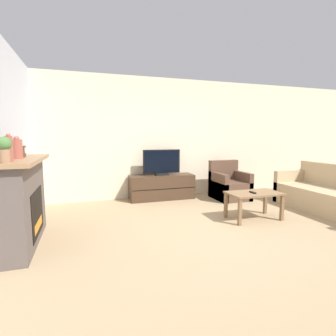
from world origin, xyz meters
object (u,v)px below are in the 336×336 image
(mantel_vase_left, at_px, (9,148))
(tv_stand, at_px, (162,187))
(fireplace, at_px, (21,201))
(armchair, at_px, (229,186))
(mantel_vase_centre_left, at_px, (17,148))
(tv, at_px, (162,163))
(coffee_table, at_px, (254,196))
(remote, at_px, (253,192))
(potted_plant, at_px, (4,148))
(mantel_clock, at_px, (22,151))

(mantel_vase_left, height_order, tv_stand, mantel_vase_left)
(fireplace, xyz_separation_m, armchair, (3.87, 1.41, -0.29))
(tv_stand, bearing_deg, mantel_vase_centre_left, -140.94)
(mantel_vase_left, distance_m, mantel_vase_centre_left, 0.35)
(mantel_vase_centre_left, height_order, tv, mantel_vase_centre_left)
(fireplace, relative_size, mantel_vase_centre_left, 5.60)
(coffee_table, xyz_separation_m, remote, (-0.05, -0.03, 0.08))
(tv, bearing_deg, mantel_vase_centre_left, -140.97)
(fireplace, height_order, armchair, fireplace)
(remote, bearing_deg, coffee_table, 35.20)
(fireplace, xyz_separation_m, potted_plant, (0.02, -0.66, 0.71))
(potted_plant, bearing_deg, mantel_clock, 89.95)
(mantel_vase_left, relative_size, potted_plant, 1.12)
(mantel_vase_left, height_order, coffee_table, mantel_vase_left)
(armchair, xyz_separation_m, remote, (-0.44, -1.47, 0.19))
(mantel_clock, relative_size, coffee_table, 0.17)
(fireplace, distance_m, coffee_table, 3.49)
(potted_plant, relative_size, remote, 1.80)
(tv_stand, height_order, armchair, armchair)
(mantel_vase_left, xyz_separation_m, tv, (2.40, 2.29, -0.47))
(mantel_vase_centre_left, relative_size, mantel_clock, 1.84)
(tv_stand, bearing_deg, mantel_clock, -145.05)
(remote, bearing_deg, mantel_vase_centre_left, -177.21)
(mantel_vase_left, relative_size, armchair, 0.36)
(armchair, bearing_deg, coffee_table, -105.15)
(remote, bearing_deg, mantel_vase_left, -171.40)
(fireplace, xyz_separation_m, mantel_clock, (0.02, 0.15, 0.63))
(potted_plant, bearing_deg, coffee_table, 10.38)
(armchair, relative_size, remote, 5.58)
(tv, bearing_deg, mantel_vase_left, -136.29)
(potted_plant, height_order, armchair, potted_plant)
(mantel_vase_centre_left, xyz_separation_m, coffee_table, (3.47, 0.09, -0.86))
(mantel_clock, bearing_deg, tv_stand, 34.95)
(tv_stand, bearing_deg, potted_plant, -133.95)
(tv_stand, relative_size, tv, 1.70)
(potted_plant, distance_m, armchair, 4.49)
(tv_stand, distance_m, armchair, 1.52)
(potted_plant, bearing_deg, armchair, 28.22)
(tv_stand, height_order, coffee_table, tv_stand)
(mantel_vase_centre_left, relative_size, remote, 1.83)
(tv_stand, height_order, remote, tv_stand)
(armchair, distance_m, coffee_table, 1.49)
(mantel_clock, xyz_separation_m, tv_stand, (2.40, 1.67, -0.93))
(tv, distance_m, coffee_table, 2.18)
(tv, bearing_deg, potted_plant, -133.97)
(remote, bearing_deg, tv_stand, 120.19)
(mantel_vase_centre_left, bearing_deg, potted_plant, -90.00)
(mantel_vase_left, bearing_deg, tv_stand, 43.73)
(potted_plant, xyz_separation_m, coffee_table, (3.47, 0.64, -0.89))
(tv_stand, distance_m, coffee_table, 2.14)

